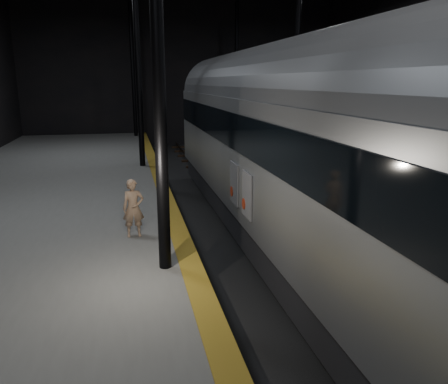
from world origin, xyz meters
name	(u,v)px	position (x,y,z in m)	size (l,w,h in m)	color
ground	(272,235)	(0.00, 0.00, 0.00)	(44.00, 44.00, 0.00)	black
platform_left	(25,238)	(-7.50, 0.00, 0.50)	(9.00, 43.80, 1.00)	#595956
tactile_strip	(172,212)	(-3.25, 0.00, 1.00)	(0.50, 43.80, 0.01)	olive
track	(272,234)	(0.00, 0.00, 0.07)	(2.40, 43.00, 0.24)	#3F3328
train	(294,142)	(0.00, -1.58, 3.27)	(3.28, 21.95, 5.87)	#94979B
woman	(133,208)	(-4.40, -1.87, 1.75)	(0.55, 0.36, 1.50)	tan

